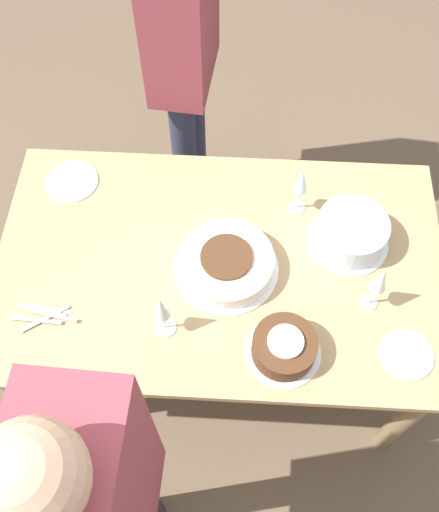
# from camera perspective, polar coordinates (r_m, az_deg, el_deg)

# --- Properties ---
(ground_plane) EXTENTS (12.00, 12.00, 0.00)m
(ground_plane) POSITION_cam_1_polar(r_m,az_deg,el_deg) (2.64, 0.00, -8.55)
(ground_plane) COLOR brown
(dining_table) EXTENTS (1.56, 0.95, 0.73)m
(dining_table) POSITION_cam_1_polar(r_m,az_deg,el_deg) (2.06, 0.00, -2.11)
(dining_table) COLOR tan
(dining_table) RESTS_ON ground_plane
(cake_center_white) EXTENTS (0.36, 0.36, 0.09)m
(cake_center_white) POSITION_cam_1_polar(r_m,az_deg,el_deg) (1.93, 0.70, -0.71)
(cake_center_white) COLOR white
(cake_center_white) RESTS_ON dining_table
(cake_front_chocolate) EXTENTS (0.24, 0.24, 0.10)m
(cake_front_chocolate) POSITION_cam_1_polar(r_m,az_deg,el_deg) (1.81, 6.48, -9.04)
(cake_front_chocolate) COLOR white
(cake_front_chocolate) RESTS_ON dining_table
(cake_back_decorated) EXTENTS (0.29, 0.29, 0.12)m
(cake_back_decorated) POSITION_cam_1_polar(r_m,az_deg,el_deg) (2.02, 12.99, 2.26)
(cake_back_decorated) COLOR white
(cake_back_decorated) RESTS_ON dining_table
(wine_glass_near) EXTENTS (0.07, 0.07, 0.22)m
(wine_glass_near) POSITION_cam_1_polar(r_m,az_deg,el_deg) (2.00, 8.15, 7.26)
(wine_glass_near) COLOR silver
(wine_glass_near) RESTS_ON dining_table
(wine_glass_far) EXTENTS (0.06, 0.06, 0.23)m
(wine_glass_far) POSITION_cam_1_polar(r_m,az_deg,el_deg) (1.83, 15.77, -2.38)
(wine_glass_far) COLOR silver
(wine_glass_far) RESTS_ON dining_table
(wine_glass_extra) EXTENTS (0.07, 0.07, 0.21)m
(wine_glass_extra) POSITION_cam_1_polar(r_m,az_deg,el_deg) (1.75, -5.81, -5.32)
(wine_glass_extra) COLOR silver
(wine_glass_extra) RESTS_ON dining_table
(dessert_plate_left) EXTENTS (0.20, 0.20, 0.01)m
(dessert_plate_left) POSITION_cam_1_polar(r_m,az_deg,el_deg) (2.24, -14.53, 7.25)
(dessert_plate_left) COLOR white
(dessert_plate_left) RESTS_ON dining_table
(dessert_plate_right) EXTENTS (0.17, 0.17, 0.01)m
(dessert_plate_right) POSITION_cam_1_polar(r_m,az_deg,el_deg) (1.92, 18.21, -9.36)
(dessert_plate_right) COLOR white
(dessert_plate_right) RESTS_ON dining_table
(fork_pile) EXTENTS (0.22, 0.11, 0.01)m
(fork_pile) POSITION_cam_1_polar(r_m,az_deg,el_deg) (1.96, -17.11, -5.62)
(fork_pile) COLOR silver
(fork_pile) RESTS_ON dining_table
(person_watching) EXTENTS (0.26, 0.42, 1.70)m
(person_watching) POSITION_cam_1_polar(r_m,az_deg,el_deg) (2.29, -3.77, 21.30)
(person_watching) COLOR #2D334C
(person_watching) RESTS_ON ground_plane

